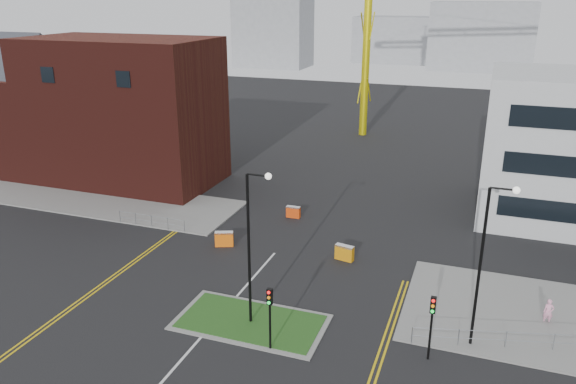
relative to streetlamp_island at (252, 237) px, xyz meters
name	(u,v)px	position (x,y,z in m)	size (l,w,h in m)	color
pavement_left	(92,198)	(-22.22, 14.00, -5.35)	(28.00, 8.00, 0.12)	slate
island_kerb	(251,322)	(-0.22, 0.00, -5.37)	(8.60, 4.60, 0.08)	slate
grass_island	(251,322)	(-0.22, 0.00, -5.35)	(8.00, 4.00, 0.12)	#1E4A18
brick_building	(98,111)	(-25.19, 20.00, 1.44)	(24.20, 10.07, 14.24)	#421510
streetlamp_island	(252,237)	(0.00, 0.00, 0.00)	(1.46, 0.36, 9.18)	black
streetlamp_right_near	(486,255)	(12.00, 2.00, 0.00)	(1.46, 0.36, 9.18)	black
traffic_light_island	(270,307)	(1.78, -2.02, -2.85)	(0.28, 0.33, 3.65)	black
traffic_light_right	(432,316)	(9.78, -0.02, -2.85)	(0.28, 0.33, 3.65)	black
railing_left	(151,219)	(-13.22, 10.00, -4.67)	(6.05, 0.05, 1.10)	gray
centre_line	(165,378)	(-2.22, -6.00, -5.41)	(0.15, 30.00, 0.01)	silver
yellow_left_a	(112,276)	(-11.22, 2.00, -5.41)	(0.12, 24.00, 0.01)	gold
yellow_left_b	(116,277)	(-10.92, 2.00, -5.41)	(0.12, 24.00, 0.01)	gold
yellow_right_a	(372,371)	(7.28, -2.00, -5.41)	(0.12, 20.00, 0.01)	gold
yellow_right_b	(378,373)	(7.58, -2.00, -5.41)	(0.12, 20.00, 0.01)	gold
skyline_a	(273,22)	(-42.22, 112.00, 5.59)	(18.00, 12.00, 22.00)	gray
skyline_b	(481,37)	(7.78, 122.00, 2.59)	(24.00, 12.00, 16.00)	gray
skyline_d	(411,40)	(-10.22, 132.00, 0.59)	(30.00, 12.00, 12.00)	gray
pedestrian	(548,312)	(15.81, 5.68, -4.64)	(0.56, 0.37, 1.54)	#F8A0C4
barrier_left	(293,211)	(-3.22, 16.00, -4.88)	(1.18, 0.41, 0.99)	#E1410C
barrier_mid	(224,238)	(-6.22, 8.90, -4.79)	(1.43, 0.92, 1.14)	orange
barrier_right	(344,252)	(2.83, 9.68, -4.81)	(1.39, 0.70, 1.12)	orange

